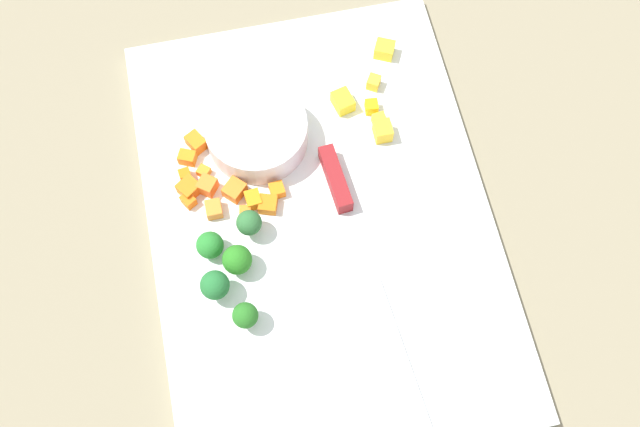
{
  "coord_description": "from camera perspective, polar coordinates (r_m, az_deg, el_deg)",
  "views": [
    {
      "loc": [
        -0.28,
        0.06,
        0.71
      ],
      "look_at": [
        0.0,
        0.0,
        0.02
      ],
      "focal_mm": 41.89,
      "sensor_mm": 36.0,
      "label": 1
    }
  ],
  "objects": [
    {
      "name": "carrot_dice_2",
      "position": [
        0.78,
        -10.28,
        2.92
      ],
      "size": [
        0.01,
        0.01,
        0.01
      ],
      "primitive_type": "cube",
      "rotation": [
        0.0,
        0.0,
        0.14
      ],
      "color": "orange",
      "rests_on": "cutting_board"
    },
    {
      "name": "carrot_dice_10",
      "position": [
        0.78,
        -8.87,
        3.18
      ],
      "size": [
        0.02,
        0.02,
        0.01
      ],
      "primitive_type": "cube",
      "rotation": [
        0.0,
        0.0,
        2.45
      ],
      "color": "orange",
      "rests_on": "cutting_board"
    },
    {
      "name": "broccoli_floret_4",
      "position": [
        0.73,
        -8.41,
        -2.41
      ],
      "size": [
        0.03,
        0.03,
        0.03
      ],
      "color": "#89BA63",
      "rests_on": "cutting_board"
    },
    {
      "name": "pepper_dice_2",
      "position": [
        0.84,
        4.94,
        12.36
      ],
      "size": [
        0.03,
        0.03,
        0.02
      ],
      "primitive_type": "cube",
      "rotation": [
        0.0,
        0.0,
        2.69
      ],
      "color": "yellow",
      "rests_on": "cutting_board"
    },
    {
      "name": "carrot_dice_8",
      "position": [
        0.77,
        -9.97,
        1.9
      ],
      "size": [
        0.03,
        0.03,
        0.02
      ],
      "primitive_type": "cube",
      "rotation": [
        0.0,
        0.0,
        2.19
      ],
      "color": "orange",
      "rests_on": "cutting_board"
    },
    {
      "name": "pepper_dice_4",
      "position": [
        0.8,
        1.76,
        8.55
      ],
      "size": [
        0.03,
        0.02,
        0.02
      ],
      "primitive_type": "cube",
      "rotation": [
        0.0,
        0.0,
        0.24
      ],
      "color": "yellow",
      "rests_on": "cutting_board"
    },
    {
      "name": "cutting_board",
      "position": [
        0.76,
        0.0,
        -0.46
      ],
      "size": [
        0.49,
        0.34,
        0.01
      ],
      "primitive_type": "cube",
      "color": "white",
      "rests_on": "ground_plane"
    },
    {
      "name": "pepper_dice_5",
      "position": [
        0.8,
        3.95,
        8.14
      ],
      "size": [
        0.01,
        0.01,
        0.01
      ],
      "primitive_type": "cube",
      "rotation": [
        0.0,
        0.0,
        3.05
      ],
      "color": "yellow",
      "rests_on": "cutting_board"
    },
    {
      "name": "carrot_dice_11",
      "position": [
        0.77,
        -8.6,
        2.11
      ],
      "size": [
        0.02,
        0.02,
        0.02
      ],
      "primitive_type": "cube",
      "rotation": [
        0.0,
        0.0,
        2.5
      ],
      "color": "orange",
      "rests_on": "cutting_board"
    },
    {
      "name": "carrot_dice_6",
      "position": [
        0.79,
        -9.45,
        5.39
      ],
      "size": [
        0.03,
        0.02,
        0.02
      ],
      "primitive_type": "cube",
      "rotation": [
        0.0,
        0.0,
        2.1
      ],
      "color": "orange",
      "rests_on": "cutting_board"
    },
    {
      "name": "ground_plane",
      "position": [
        0.76,
        0.0,
        -0.63
      ],
      "size": [
        4.0,
        4.0,
        0.0
      ],
      "primitive_type": "plane",
      "color": "gray"
    },
    {
      "name": "carrot_dice_3",
      "position": [
        0.76,
        -5.12,
        1.06
      ],
      "size": [
        0.02,
        0.02,
        0.01
      ],
      "primitive_type": "cube",
      "rotation": [
        0.0,
        0.0,
        0.1
      ],
      "color": "orange",
      "rests_on": "cutting_board"
    },
    {
      "name": "broccoli_floret_0",
      "position": [
        0.7,
        -5.73,
        -7.77
      ],
      "size": [
        0.02,
        0.02,
        0.03
      ],
      "color": "#82BB5B",
      "rests_on": "cutting_board"
    },
    {
      "name": "carrot_dice_9",
      "position": [
        0.76,
        -3.3,
        1.8
      ],
      "size": [
        0.02,
        0.02,
        0.01
      ],
      "primitive_type": "cube",
      "rotation": [
        0.0,
        0.0,
        1.67
      ],
      "color": "orange",
      "rests_on": "cutting_board"
    },
    {
      "name": "pepper_dice_0",
      "position": [
        0.8,
        4.57,
        7.04
      ],
      "size": [
        0.02,
        0.02,
        0.01
      ],
      "primitive_type": "cube",
      "rotation": [
        0.0,
        0.0,
        1.7
      ],
      "color": "yellow",
      "rests_on": "cutting_board"
    },
    {
      "name": "pepper_dice_1",
      "position": [
        0.79,
        4.82,
        6.3
      ],
      "size": [
        0.02,
        0.02,
        0.02
      ],
      "primitive_type": "cube",
      "rotation": [
        0.0,
        0.0,
        3.14
      ],
      "color": "yellow",
      "rests_on": "cutting_board"
    },
    {
      "name": "carrot_dice_4",
      "position": [
        0.76,
        -6.54,
        1.8
      ],
      "size": [
        0.03,
        0.03,
        0.01
      ],
      "primitive_type": "cube",
      "rotation": [
        0.0,
        0.0,
        0.78
      ],
      "color": "orange",
      "rests_on": "cutting_board"
    },
    {
      "name": "prep_bowl",
      "position": [
        0.78,
        -4.86,
        6.22
      ],
      "size": [
        0.11,
        0.11,
        0.03
      ],
      "primitive_type": "cylinder",
      "color": "white",
      "rests_on": "cutting_board"
    },
    {
      "name": "carrot_dice_12",
      "position": [
        0.75,
        -4.0,
        0.69
      ],
      "size": [
        0.02,
        0.02,
        0.01
      ],
      "primitive_type": "cube",
      "rotation": [
        0.0,
        0.0,
        1.25
      ],
      "color": "orange",
      "rests_on": "cutting_board"
    },
    {
      "name": "broccoli_floret_2",
      "position": [
        0.72,
        -6.34,
        -3.54
      ],
      "size": [
        0.03,
        0.03,
        0.03
      ],
      "color": "#8AB661",
      "rests_on": "cutting_board"
    },
    {
      "name": "broccoli_floret_1",
      "position": [
        0.73,
        -5.5,
        -0.43
      ],
      "size": [
        0.03,
        0.03,
        0.03
      ],
      "color": "#95B260",
      "rests_on": "cutting_board"
    },
    {
      "name": "pepper_dice_3",
      "position": [
        0.82,
        4.12,
        9.96
      ],
      "size": [
        0.02,
        0.02,
        0.01
      ],
      "primitive_type": "cube",
      "rotation": [
        0.0,
        0.0,
        1.01
      ],
      "color": "yellow",
      "rests_on": "cutting_board"
    },
    {
      "name": "chef_knife",
      "position": [
        0.74,
        2.52,
        -1.24
      ],
      "size": [
        0.3,
        0.04,
        0.02
      ],
      "rotation": [
        0.0,
        0.0,
        3.23
      ],
      "color": "silver",
      "rests_on": "cutting_board"
    },
    {
      "name": "carrot_dice_1",
      "position": [
        0.79,
        -10.1,
        4.22
      ],
      "size": [
        0.02,
        0.02,
        0.01
      ],
      "primitive_type": "cube",
      "rotation": [
        0.0,
        0.0,
        1.15
      ],
      "color": "orange",
      "rests_on": "cutting_board"
    },
    {
      "name": "carrot_dice_7",
      "position": [
        0.75,
        -5.72,
        0.06
      ],
      "size": [
        0.01,
        0.01,
        0.01
      ],
      "primitive_type": "cube",
      "rotation": [
        0.0,
        0.0,
        1.4
      ],
      "color": "orange",
      "rests_on": "cutting_board"
    },
    {
      "name": "carrot_dice_0",
      "position": [
        0.76,
        -8.11,
        0.33
      ],
      "size": [
        0.02,
        0.02,
        0.01
      ],
      "primitive_type": "cube",
      "rotation": [
        0.0,
        0.0,
        1.58
      ],
      "color": "orange",
      "rests_on": "cutting_board"
    },
    {
      "name": "carrot_dice_5",
      "position": [
        0.76,
        -10.02,
        0.98
      ],
      "size": [
        0.02,
        0.02,
        0.01
      ],
      "primitive_type": "cube",
      "rotation": [
        0.0,
        0.0,
        2.11
      ],
      "color": "orange",
      "rests_on": "cutting_board"
    },
    {
      "name": "broccoli_floret_3",
      "position": [
        0.71,
        -8.03,
        -5.46
      ],
      "size": [
        0.03,
        0.03,
        0.04
      ],
      "color": "#83BB69",
      "rests_on": "cutting_board"
    }
  ]
}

